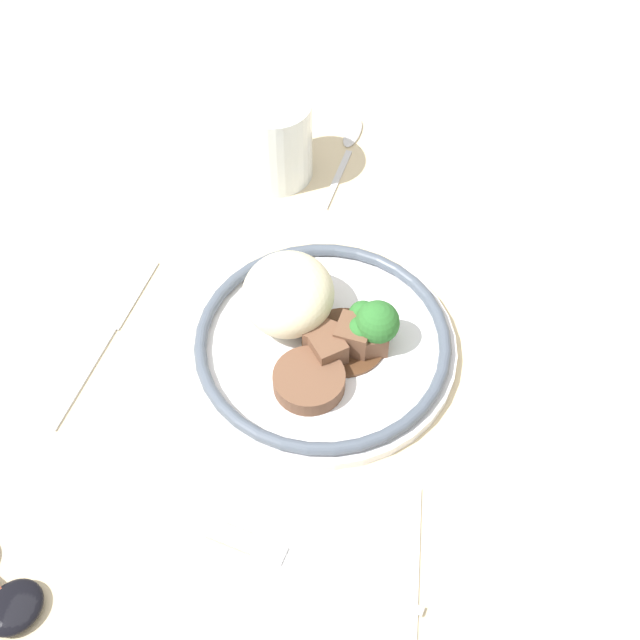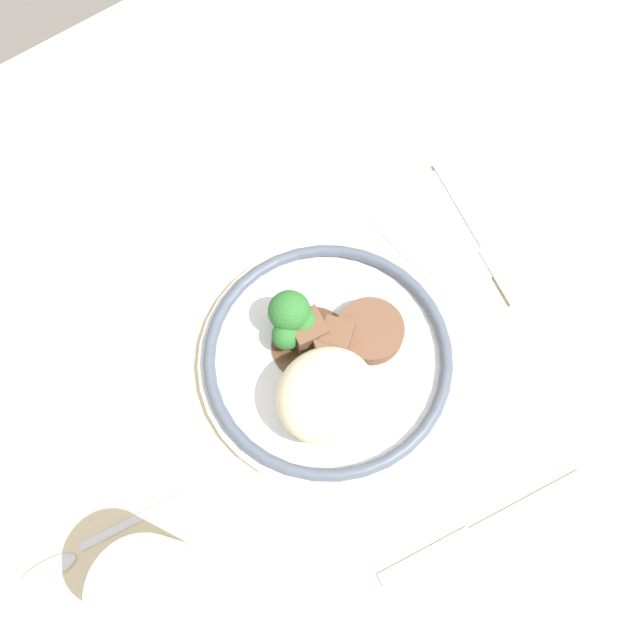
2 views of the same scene
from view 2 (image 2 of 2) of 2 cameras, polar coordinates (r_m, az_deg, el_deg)
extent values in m
plane|color=#5B5651|center=(0.67, 1.77, -4.13)|extent=(8.00, 8.00, 0.00)
cube|color=beige|center=(0.65, 1.83, -3.50)|extent=(1.47, 1.11, 0.04)
cube|color=white|center=(0.71, 13.01, 8.84)|extent=(0.16, 0.14, 0.00)
cylinder|color=white|center=(0.62, 0.88, -3.72)|extent=(0.26, 0.26, 0.01)
torus|color=#4C5666|center=(0.61, 0.89, -3.37)|extent=(0.24, 0.24, 0.01)
ellipsoid|color=beige|center=(0.57, 0.59, -6.87)|extent=(0.09, 0.09, 0.07)
cylinder|color=brown|center=(0.62, 4.61, -1.01)|extent=(0.07, 0.07, 0.02)
cylinder|color=#51331E|center=(0.62, -0.74, -2.22)|extent=(0.08, 0.08, 0.00)
cube|color=brown|center=(0.61, 1.66, -1.45)|extent=(0.04, 0.04, 0.03)
cube|color=brown|center=(0.61, -1.12, -0.97)|extent=(0.04, 0.04, 0.03)
cube|color=brown|center=(0.61, -1.98, 0.19)|extent=(0.03, 0.03, 0.03)
cube|color=brown|center=(0.60, 0.81, -2.62)|extent=(0.04, 0.04, 0.03)
cylinder|color=#5B8E47|center=(0.61, -3.02, -1.98)|extent=(0.01, 0.01, 0.01)
sphere|color=#2D702D|center=(0.60, -3.09, -1.42)|extent=(0.03, 0.03, 0.03)
cylinder|color=#5B8E47|center=(0.62, -2.72, -0.11)|extent=(0.01, 0.01, 0.02)
sphere|color=#2D702D|center=(0.60, -2.82, 0.79)|extent=(0.04, 0.04, 0.04)
cylinder|color=#5B8E47|center=(0.62, -1.58, -0.86)|extent=(0.01, 0.01, 0.01)
sphere|color=#2D702D|center=(0.60, -1.62, -0.25)|extent=(0.03, 0.03, 0.03)
cylinder|color=#5B8E47|center=(0.61, -2.85, -1.80)|extent=(0.01, 0.01, 0.01)
sphere|color=#2D702D|center=(0.60, -2.92, -1.28)|extent=(0.03, 0.03, 0.03)
cylinder|color=yellow|center=(0.57, -14.53, -22.83)|extent=(0.07, 0.07, 0.08)
cylinder|color=white|center=(0.55, -14.82, -22.81)|extent=(0.08, 0.08, 0.10)
cube|color=silver|center=(0.72, 12.58, 10.29)|extent=(0.04, 0.11, 0.00)
cube|color=silver|center=(0.68, 16.24, 3.90)|extent=(0.03, 0.07, 0.00)
cube|color=silver|center=(0.62, 18.18, -15.62)|extent=(0.12, 0.03, 0.00)
cube|color=silver|center=(0.59, 9.63, -20.53)|extent=(0.09, 0.03, 0.00)
cube|color=silver|center=(0.61, -16.86, -17.24)|extent=(0.10, 0.03, 0.00)
ellipsoid|color=silver|center=(0.63, -23.83, -19.84)|extent=(0.05, 0.03, 0.01)
camera|label=1|loc=(0.67, 72.52, 55.63)|focal=50.00mm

